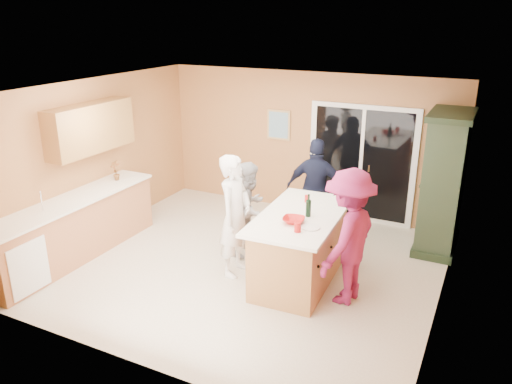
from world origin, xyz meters
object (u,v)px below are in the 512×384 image
at_px(kitchen_island, 300,250).
at_px(green_hutch, 443,184).
at_px(woman_grey, 250,208).
at_px(woman_white, 235,216).
at_px(woman_magenta, 348,237).
at_px(woman_navy, 316,189).

distance_m(kitchen_island, green_hutch, 2.59).
bearing_deg(woman_grey, kitchen_island, -114.50).
xyz_separation_m(woman_white, woman_grey, (-0.12, 0.69, -0.15)).
height_order(kitchen_island, woman_magenta, woman_magenta).
distance_m(woman_white, woman_magenta, 1.63).
relative_size(woman_grey, woman_navy, 0.87).
bearing_deg(woman_navy, woman_grey, 43.79).
distance_m(green_hutch, woman_white, 3.30).
bearing_deg(kitchen_island, woman_navy, 98.82).
xyz_separation_m(green_hutch, woman_navy, (-1.89, -0.49, -0.22)).
distance_m(green_hutch, woman_navy, 1.96).
xyz_separation_m(woman_grey, woman_magenta, (1.74, -0.69, 0.16)).
bearing_deg(woman_navy, kitchen_island, 91.88).
relative_size(kitchen_island, woman_white, 1.11).
height_order(woman_grey, woman_navy, woman_navy).
bearing_deg(woman_magenta, green_hutch, 167.79).
distance_m(kitchen_island, woman_navy, 1.55).
relative_size(woman_white, woman_grey, 1.21).
bearing_deg(woman_magenta, woman_grey, -102.02).
height_order(kitchen_island, green_hutch, green_hutch).
xyz_separation_m(woman_white, woman_magenta, (1.63, -0.00, 0.01)).
distance_m(kitchen_island, woman_white, 1.01).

